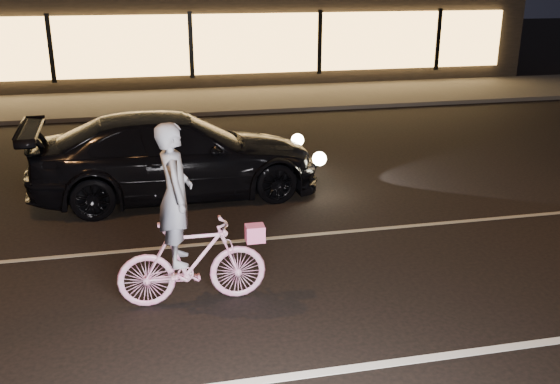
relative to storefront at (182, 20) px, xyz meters
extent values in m
plane|color=black|center=(0.00, -18.97, -2.15)|extent=(90.00, 90.00, 0.00)
cube|color=silver|center=(0.00, -20.47, -2.14)|extent=(60.00, 0.12, 0.01)
cube|color=gray|center=(0.00, -16.97, -2.14)|extent=(60.00, 0.10, 0.01)
cube|color=#383533|center=(0.00, -5.97, -2.09)|extent=(30.00, 4.00, 0.12)
cube|color=black|center=(0.00, 0.03, -0.15)|extent=(25.00, 8.00, 4.00)
cube|color=#F4AF55|center=(0.00, -4.07, -0.55)|extent=(23.00, 0.15, 2.00)
cube|color=black|center=(-4.50, -4.15, -0.55)|extent=(0.15, 0.08, 2.20)
cube|color=black|center=(0.00, -4.15, -0.55)|extent=(0.15, 0.08, 2.20)
cube|color=black|center=(4.50, -4.15, -0.55)|extent=(0.15, 0.08, 2.20)
cube|color=black|center=(9.00, -4.15, -0.55)|extent=(0.15, 0.08, 2.20)
imported|color=#E2479F|center=(-1.23, -18.70, -1.59)|extent=(1.84, 0.52, 1.11)
imported|color=silver|center=(-1.39, -18.70, -0.70)|extent=(0.42, 0.63, 1.74)
cube|color=#E6417C|center=(-0.44, -18.70, -1.28)|extent=(0.23, 0.19, 0.21)
imported|color=black|center=(-1.16, -14.59, -1.39)|extent=(5.35, 2.39, 1.52)
sphere|color=#FFF2BF|center=(1.33, -13.77, -1.45)|extent=(0.25, 0.25, 0.25)
sphere|color=#FFF2BF|center=(1.39, -15.17, -1.45)|extent=(0.25, 0.25, 0.25)
camera|label=1|loc=(-1.66, -25.71, 1.77)|focal=40.00mm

